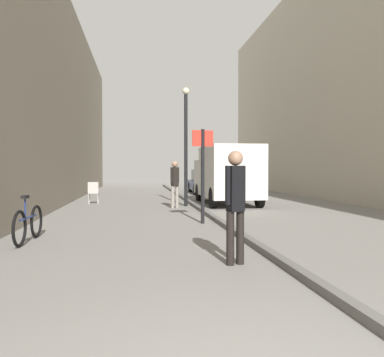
{
  "coord_description": "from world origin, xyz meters",
  "views": [
    {
      "loc": [
        -0.67,
        -2.1,
        1.53
      ],
      "look_at": [
        1.14,
        10.89,
        1.18
      ],
      "focal_mm": 36.83,
      "sensor_mm": 36.0,
      "label": 1
    }
  ],
  "objects": [
    {
      "name": "pedestrian_mid_block",
      "position": [
        0.75,
        12.84,
        1.04
      ],
      "size": [
        0.34,
        0.27,
        1.8
      ],
      "rotation": [
        0.0,
        0.0,
        0.37
      ],
      "color": "gray",
      "rests_on": "ground_plane"
    },
    {
      "name": "kerb_strip",
      "position": [
        1.58,
        12.0,
        0.06
      ],
      "size": [
        0.16,
        40.0,
        0.12
      ],
      "primitive_type": "cube",
      "color": "#615F5B",
      "rests_on": "ground_plane"
    },
    {
      "name": "lamp_post",
      "position": [
        1.27,
        13.62,
        2.72
      ],
      "size": [
        0.28,
        0.28,
        4.76
      ],
      "color": "black",
      "rests_on": "ground_plane"
    },
    {
      "name": "parked_car",
      "position": [
        3.47,
        21.5,
        0.71
      ],
      "size": [
        1.93,
        4.24,
        1.45
      ],
      "rotation": [
        0.0,
        0.0,
        -0.03
      ],
      "color": "navy",
      "rests_on": "ground_plane"
    },
    {
      "name": "bicycle_leaning",
      "position": [
        -2.9,
        6.38,
        0.38
      ],
      "size": [
        0.16,
        1.77,
        0.98
      ],
      "rotation": [
        0.0,
        0.0,
        -0.06
      ],
      "color": "black",
      "rests_on": "ground_plane"
    },
    {
      "name": "cafe_chair_near_window",
      "position": [
        -2.53,
        15.07,
        0.55
      ],
      "size": [
        0.45,
        0.45,
        0.94
      ],
      "rotation": [
        0.0,
        0.0,
        0.02
      ],
      "color": "#B7B2A8",
      "rests_on": "ground_plane"
    },
    {
      "name": "delivery_van",
      "position": [
        3.1,
        14.28,
        1.3
      ],
      "size": [
        2.06,
        5.04,
        2.43
      ],
      "rotation": [
        0.0,
        0.0,
        0.0
      ],
      "color": "silver",
      "rests_on": "ground_plane"
    },
    {
      "name": "pedestrian_main_foreground",
      "position": [
        0.86,
        3.95,
        1.04
      ],
      "size": [
        0.35,
        0.26,
        1.8
      ],
      "rotation": [
        0.0,
        0.0,
        0.28
      ],
      "color": "black",
      "rests_on": "ground_plane"
    },
    {
      "name": "street_sign_post",
      "position": [
        1.12,
        8.61,
        1.55
      ],
      "size": [
        0.6,
        0.12,
        2.6
      ],
      "rotation": [
        0.0,
        0.0,
        3.29
      ],
      "color": "black",
      "rests_on": "ground_plane"
    },
    {
      "name": "ground_plane",
      "position": [
        0.0,
        12.0,
        0.0
      ],
      "size": [
        80.0,
        80.0,
        0.0
      ],
      "primitive_type": "plane",
      "color": "gray"
    }
  ]
}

